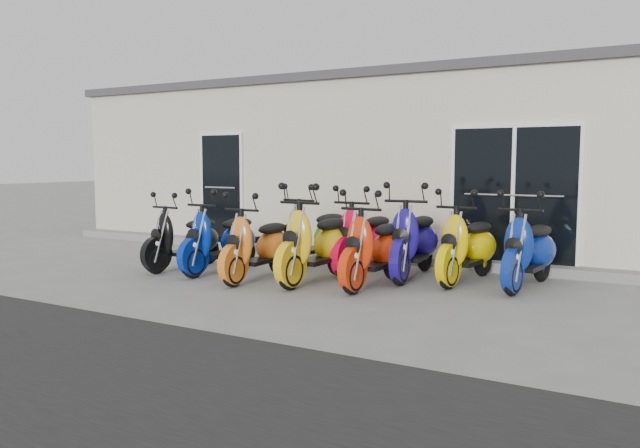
# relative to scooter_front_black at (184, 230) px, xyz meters

# --- Properties ---
(ground) EXTENTS (80.00, 80.00, 0.00)m
(ground) POSITION_rel_scooter_front_black_xyz_m (2.01, 0.28, -0.63)
(ground) COLOR gray
(ground) RESTS_ON ground
(building) EXTENTS (14.00, 6.00, 3.20)m
(building) POSITION_rel_scooter_front_black_xyz_m (2.01, 5.48, 0.97)
(building) COLOR beige
(building) RESTS_ON ground
(roof_cap) EXTENTS (14.20, 6.20, 0.16)m
(roof_cap) POSITION_rel_scooter_front_black_xyz_m (2.01, 5.48, 2.65)
(roof_cap) COLOR #3F3F42
(roof_cap) RESTS_ON building
(front_step) EXTENTS (14.00, 0.40, 0.15)m
(front_step) POSITION_rel_scooter_front_black_xyz_m (2.01, 2.30, -0.55)
(front_step) COLOR gray
(front_step) RESTS_ON ground
(door_left) EXTENTS (1.07, 0.08, 2.22)m
(door_left) POSITION_rel_scooter_front_black_xyz_m (-1.19, 2.45, 0.63)
(door_left) COLOR black
(door_left) RESTS_ON front_step
(door_right) EXTENTS (2.02, 0.08, 2.22)m
(door_right) POSITION_rel_scooter_front_black_xyz_m (4.61, 2.45, 0.63)
(door_right) COLOR black
(door_right) RESTS_ON front_step
(scooter_front_black) EXTENTS (0.76, 1.75, 1.26)m
(scooter_front_black) POSITION_rel_scooter_front_black_xyz_m (0.00, 0.00, 0.00)
(scooter_front_black) COLOR black
(scooter_front_black) RESTS_ON ground
(scooter_front_blue) EXTENTS (0.74, 1.83, 1.33)m
(scooter_front_blue) POSITION_rel_scooter_front_black_xyz_m (0.72, 0.04, 0.04)
(scooter_front_blue) COLOR #032298
(scooter_front_blue) RESTS_ON ground
(scooter_front_orange_a) EXTENTS (0.67, 1.78, 1.31)m
(scooter_front_orange_a) POSITION_rel_scooter_front_black_xyz_m (1.60, -0.20, 0.02)
(scooter_front_orange_a) COLOR orange
(scooter_front_orange_a) RESTS_ON ground
(scooter_front_orange_b) EXTENTS (0.78, 1.98, 1.44)m
(scooter_front_orange_b) POSITION_rel_scooter_front_black_xyz_m (2.41, 0.10, 0.09)
(scooter_front_orange_b) COLOR yellow
(scooter_front_orange_b) RESTS_ON ground
(scooter_front_red) EXTENTS (0.75, 1.88, 1.37)m
(scooter_front_red) POSITION_rel_scooter_front_black_xyz_m (3.27, 0.22, 0.05)
(scooter_front_red) COLOR red
(scooter_front_red) RESTS_ON ground
(scooter_back_green) EXTENTS (0.92, 1.95, 1.39)m
(scooter_back_green) POSITION_rel_scooter_front_black_xyz_m (1.78, 1.14, 0.07)
(scooter_back_green) COLOR #61B30E
(scooter_back_green) RESTS_ON ground
(scooter_back_red) EXTENTS (0.77, 1.89, 1.38)m
(scooter_back_red) POSITION_rel_scooter_front_black_xyz_m (2.66, 1.15, 0.06)
(scooter_back_red) COLOR red
(scooter_back_red) RESTS_ON ground
(scooter_back_blue) EXTENTS (0.88, 2.01, 1.45)m
(scooter_back_blue) POSITION_rel_scooter_front_black_xyz_m (3.49, 1.10, 0.09)
(scooter_back_blue) COLOR navy
(scooter_back_blue) RESTS_ON ground
(scooter_back_yellow) EXTENTS (0.88, 1.91, 1.36)m
(scooter_back_yellow) POSITION_rel_scooter_front_black_xyz_m (4.29, 1.16, 0.05)
(scooter_back_yellow) COLOR #F1CC00
(scooter_back_yellow) RESTS_ON ground
(scooter_back_extra) EXTENTS (0.88, 1.91, 1.36)m
(scooter_back_extra) POSITION_rel_scooter_front_black_xyz_m (5.14, 1.16, 0.05)
(scooter_back_extra) COLOR navy
(scooter_back_extra) RESTS_ON ground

